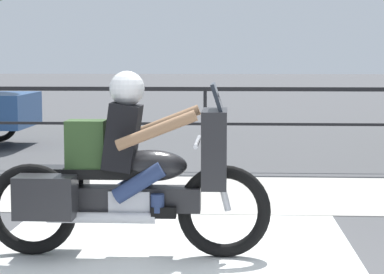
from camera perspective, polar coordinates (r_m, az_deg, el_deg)
sidewalk_band at (r=9.05m, az=0.56°, el=-4.31°), size 44.00×2.40×0.01m
fence_railing at (r=10.94m, az=1.01°, el=2.49°), size 36.00×0.05×1.20m
motorcycle at (r=6.20m, az=-4.96°, el=-2.85°), size 2.38×0.76×1.54m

